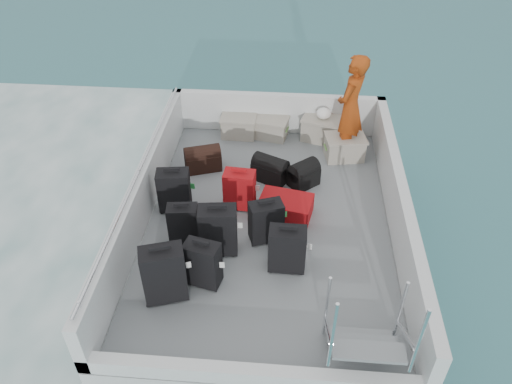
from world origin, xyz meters
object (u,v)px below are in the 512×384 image
Objects in this scene: suitcase_7 at (266,222)px; suitcase_8 at (286,207)px; suitcase_4 at (218,231)px; suitcase_6 at (287,250)px; suitcase_3 at (203,264)px; crate_0 at (239,127)px; suitcase_2 at (174,191)px; passenger at (350,108)px; suitcase_1 at (184,225)px; suitcase_5 at (240,190)px; crate_3 at (344,148)px; suitcase_0 at (164,275)px; crate_2 at (322,129)px; crate_1 at (271,129)px.

suitcase_7 is 0.84× the size of suitcase_8.
suitcase_6 is (0.88, -0.22, -0.04)m from suitcase_4.
suitcase_6 is at bearing 32.25° from suitcase_3.
suitcase_7 is 2.65m from crate_0.
passenger reaches higher than suitcase_2.
passenger reaches higher than suitcase_1.
suitcase_7 is at bearing -28.71° from suitcase_2.
passenger is at bearing 48.08° from suitcase_5.
suitcase_6 is 0.36× the size of passenger.
suitcase_4 is at bearing -126.92° from crate_3.
suitcase_6 is at bearing 5.30° from suitcase_0.
suitcase_3 is at bearing -68.39° from suitcase_1.
suitcase_5 reaches higher than suitcase_8.
suitcase_4 is at bearing 93.02° from suitcase_3.
suitcase_1 is at bearing -124.57° from crate_2.
suitcase_1 is at bearing -75.35° from suitcase_2.
suitcase_6 is 2.82m from passenger.
suitcase_0 is at bearing -98.12° from suitcase_1.
suitcase_2 is 2.39m from crate_1.
suitcase_7 is 1.01× the size of crate_3.
crate_3 is at bearing 36.81° from suitcase_0.
suitcase_5 is 1.11× the size of crate_1.
crate_2 reaches higher than crate_3.
suitcase_1 is 3.22m from passenger.
suitcase_2 reaches higher than crate_3.
suitcase_3 reaches higher than crate_0.
suitcase_4 reaches higher than suitcase_3.
suitcase_5 is at bearing -83.32° from crate_0.
crate_2 is (2.11, 2.04, -0.13)m from suitcase_2.
suitcase_0 reaches higher than suitcase_6.
suitcase_2 is 0.89× the size of suitcase_8.
suitcase_0 reaches higher than suitcase_3.
crate_3 is at bearing -19.20° from suitcase_8.
suitcase_6 is (0.71, -1.14, 0.01)m from suitcase_5.
suitcase_6 is 2.66m from crate_3.
suitcase_1 is at bearing 127.65° from suitcase_8.
crate_3 is (2.46, 1.51, -0.14)m from suitcase_2.
suitcase_6 is at bearing 9.16° from passenger.
crate_3 is at bearing 72.09° from suitcase_6.
suitcase_2 is 1.01× the size of crate_2.
crate_3 is 0.35× the size of passenger.
suitcase_3 is at bearing -72.02° from suitcase_2.
suitcase_8 is 1.27× the size of crate_0.
suitcase_0 is 1.50m from suitcase_6.
crate_3 is (1.78, -0.53, 0.01)m from crate_0.
suitcase_8 is (-0.05, 1.01, -0.17)m from suitcase_6.
crate_1 is (1.24, 2.04, -0.16)m from suitcase_2.
passenger is (1.25, -0.43, 0.70)m from crate_1.
suitcase_0 is 1.20× the size of suitcase_3.
crate_2 is at bearing -3.50° from suitcase_8.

